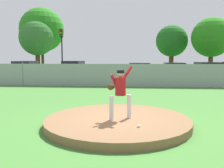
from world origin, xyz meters
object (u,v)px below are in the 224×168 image
at_px(parked_car_charcoal, 207,72).
at_px(traffic_light_near, 62,44).
at_px(parked_car_red, 139,72).
at_px(baseball, 139,126).
at_px(traffic_cone_orange, 40,78).
at_px(parked_car_burgundy, 74,71).
at_px(pitcher_youth, 120,89).
at_px(parked_car_navy, 174,72).
at_px(parked_car_white, 26,71).

height_order(parked_car_charcoal, traffic_light_near, traffic_light_near).
height_order(parked_car_red, parked_car_charcoal, parked_car_charcoal).
relative_size(baseball, traffic_cone_orange, 0.13).
bearing_deg(baseball, parked_car_burgundy, 109.79).
distance_m(pitcher_youth, traffic_cone_orange, 15.46).
height_order(parked_car_red, parked_car_navy, parked_car_navy).
xyz_separation_m(parked_car_red, parked_car_white, (-10.33, -0.15, 0.06)).
bearing_deg(baseball, traffic_light_near, 112.06).
height_order(parked_car_white, traffic_cone_orange, parked_car_white).
xyz_separation_m(parked_car_burgundy, traffic_cone_orange, (-2.61, -1.62, -0.58)).
relative_size(traffic_cone_orange, traffic_light_near, 0.11).
xyz_separation_m(pitcher_youth, parked_car_navy, (4.02, 14.73, -0.35)).
height_order(parked_car_white, parked_car_burgundy, parked_car_burgundy).
xyz_separation_m(parked_car_red, parked_car_navy, (3.10, 0.43, 0.01)).
height_order(pitcher_youth, baseball, pitcher_youth).
height_order(baseball, parked_car_red, parked_car_red).
height_order(parked_car_navy, parked_car_burgundy, parked_car_burgundy).
bearing_deg(parked_car_white, traffic_light_near, 65.13).
xyz_separation_m(parked_car_red, parked_car_burgundy, (-6.05, 0.67, 0.07)).
height_order(parked_car_charcoal, traffic_cone_orange, parked_car_charcoal).
distance_m(parked_car_red, parked_car_charcoal, 6.01).
xyz_separation_m(baseball, parked_car_red, (0.37, 15.12, 0.52)).
bearing_deg(parked_car_navy, traffic_light_near, 161.05).
bearing_deg(traffic_light_near, traffic_cone_orange, -94.41).
distance_m(baseball, traffic_cone_orange, 16.42).
bearing_deg(parked_car_white, parked_car_burgundy, 10.87).
distance_m(parked_car_charcoal, traffic_light_near, 14.99).
xyz_separation_m(baseball, parked_car_white, (-9.96, 14.97, 0.58)).
xyz_separation_m(baseball, parked_car_charcoal, (6.36, 15.65, 0.53)).
bearing_deg(parked_car_burgundy, traffic_cone_orange, -148.18).
bearing_deg(parked_car_burgundy, parked_car_white, -169.13).
xyz_separation_m(parked_car_charcoal, traffic_light_near, (-14.24, 3.81, 2.71)).
relative_size(pitcher_youth, parked_car_white, 0.35).
bearing_deg(baseball, parked_car_red, 88.59).
distance_m(parked_car_charcoal, traffic_cone_orange, 14.74).
relative_size(parked_car_charcoal, traffic_light_near, 0.84).
bearing_deg(parked_car_white, parked_car_red, 0.85).
bearing_deg(parked_car_charcoal, traffic_light_near, 165.04).
bearing_deg(baseball, traffic_cone_orange, 120.33).
distance_m(parked_car_burgundy, traffic_cone_orange, 3.12).
relative_size(parked_car_red, parked_car_white, 0.94).
bearing_deg(pitcher_youth, parked_car_white, 123.66).
bearing_deg(parked_car_navy, parked_car_burgundy, 178.52).
relative_size(baseball, traffic_light_near, 0.01).
height_order(parked_car_navy, parked_car_charcoal, parked_car_charcoal).
distance_m(baseball, traffic_light_near, 21.24).
relative_size(pitcher_youth, parked_car_navy, 0.34).
bearing_deg(parked_car_charcoal, baseball, -112.13).
bearing_deg(parked_car_charcoal, traffic_cone_orange, -174.25).
distance_m(parked_car_white, traffic_light_near, 5.62).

